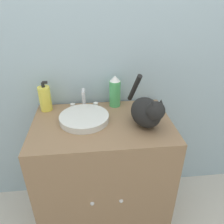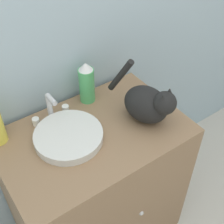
{
  "view_description": "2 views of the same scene",
  "coord_description": "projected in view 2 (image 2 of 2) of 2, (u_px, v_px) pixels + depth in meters",
  "views": [
    {
      "loc": [
        -0.06,
        -0.82,
        1.48
      ],
      "look_at": [
        0.05,
        0.23,
        0.89
      ],
      "focal_mm": 35.0,
      "sensor_mm": 36.0,
      "label": 1
    },
    {
      "loc": [
        -0.46,
        -0.54,
        1.78
      ],
      "look_at": [
        0.09,
        0.25,
        0.9
      ],
      "focal_mm": 50.0,
      "sensor_mm": 36.0,
      "label": 2
    }
  ],
  "objects": [
    {
      "name": "faucet",
      "position": [
        51.0,
        109.0,
        1.36
      ],
      "size": [
        0.18,
        0.09,
        0.14
      ],
      "color": "silver",
      "rests_on": "vanity_cabinet"
    },
    {
      "name": "vanity_cabinet",
      "position": [
        96.0,
        187.0,
        1.61
      ],
      "size": [
        0.81,
        0.54,
        0.81
      ],
      "color": "#8C6B4C",
      "rests_on": "ground_plane"
    },
    {
      "name": "spray_bottle",
      "position": [
        87.0,
        83.0,
        1.43
      ],
      "size": [
        0.07,
        0.07,
        0.21
      ],
      "color": "#4CB266",
      "rests_on": "vanity_cabinet"
    },
    {
      "name": "wall_back",
      "position": [
        47.0,
        10.0,
        1.23
      ],
      "size": [
        6.0,
        0.05,
        2.5
      ],
      "color": "#9EB7C6",
      "rests_on": "ground_plane"
    },
    {
      "name": "cat",
      "position": [
        148.0,
        103.0,
        1.34
      ],
      "size": [
        0.21,
        0.35,
        0.27
      ],
      "rotation": [
        0.0,
        0.0,
        -1.27
      ],
      "color": "black",
      "rests_on": "vanity_cabinet"
    },
    {
      "name": "sink_basin",
      "position": [
        69.0,
        136.0,
        1.3
      ],
      "size": [
        0.29,
        0.29,
        0.04
      ],
      "color": "silver",
      "rests_on": "vanity_cabinet"
    }
  ]
}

